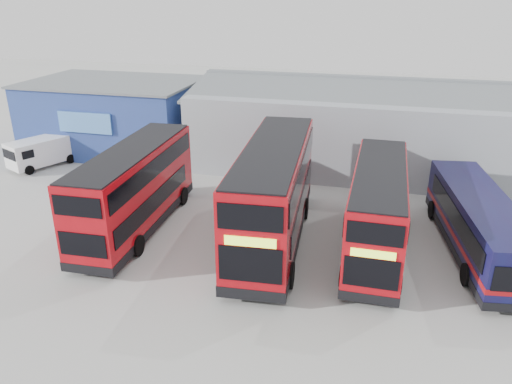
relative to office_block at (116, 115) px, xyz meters
name	(u,v)px	position (x,y,z in m)	size (l,w,h in m)	color
ground_plane	(217,311)	(14.00, -17.99, -2.58)	(120.00, 120.00, 0.00)	#9B9C97
office_block	(116,115)	(0.00, 0.00, 0.00)	(12.30, 8.32, 5.12)	navy
maintenance_shed	(420,127)	(22.00, 2.01, 0.02)	(30.50, 12.00, 5.89)	#91959E
double_decker_left	(135,190)	(7.85, -12.32, -0.45)	(2.88, 10.19, 4.27)	#AB0912
double_decker_centre	(273,196)	(14.80, -11.85, -0.19)	(3.56, 11.53, 4.81)	#AB0912
double_decker_right	(377,212)	(19.62, -11.68, -0.55)	(2.51, 9.66, 4.07)	#AB0912
single_decker_blue	(478,226)	(24.15, -10.65, -1.19)	(3.82, 10.51, 2.79)	#0D113C
panel_van	(42,151)	(-2.95, -5.14, -1.49)	(3.48, 4.78, 1.96)	white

